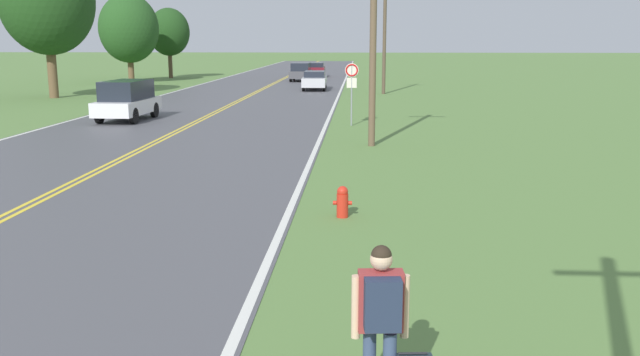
{
  "coord_description": "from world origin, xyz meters",
  "views": [
    {
      "loc": [
        7.67,
        -1.98,
        3.77
      ],
      "look_at": [
        6.82,
        11.8,
        0.94
      ],
      "focal_mm": 38.0,
      "sensor_mm": 36.0,
      "label": 1
    }
  ],
  "objects_px": {
    "tree_left_verge": "(129,29)",
    "tree_mid_treeline": "(169,32)",
    "fire_hydrant": "(342,201)",
    "tree_behind_sign": "(47,1)",
    "car_white_suv_nearest": "(127,100)",
    "traffic_sign": "(352,79)",
    "hitchhiker_person": "(381,311)",
    "car_maroon_hatchback_mid_far": "(316,69)",
    "car_dark_grey_suv_mid_near": "(301,71)",
    "car_silver_sedan_approaching": "(315,80)"
  },
  "relations": [
    {
      "from": "car_white_suv_nearest",
      "to": "tree_mid_treeline",
      "type": "bearing_deg",
      "value": 15.26
    },
    {
      "from": "car_dark_grey_suv_mid_near",
      "to": "car_silver_sedan_approaching",
      "type": "bearing_deg",
      "value": 11.15
    },
    {
      "from": "tree_left_verge",
      "to": "tree_behind_sign",
      "type": "bearing_deg",
      "value": -88.67
    },
    {
      "from": "tree_behind_sign",
      "to": "car_white_suv_nearest",
      "type": "bearing_deg",
      "value": -52.92
    },
    {
      "from": "tree_behind_sign",
      "to": "car_white_suv_nearest",
      "type": "xyz_separation_m",
      "value": [
        9.15,
        -12.11,
        -5.2
      ]
    },
    {
      "from": "tree_mid_treeline",
      "to": "car_silver_sedan_approaching",
      "type": "distance_m",
      "value": 22.04
    },
    {
      "from": "tree_behind_sign",
      "to": "traffic_sign",
      "type": "bearing_deg",
      "value": -34.26
    },
    {
      "from": "traffic_sign",
      "to": "car_white_suv_nearest",
      "type": "bearing_deg",
      "value": 172.71
    },
    {
      "from": "fire_hydrant",
      "to": "car_maroon_hatchback_mid_far",
      "type": "distance_m",
      "value": 56.14
    },
    {
      "from": "fire_hydrant",
      "to": "traffic_sign",
      "type": "height_order",
      "value": "traffic_sign"
    },
    {
      "from": "fire_hydrant",
      "to": "tree_mid_treeline",
      "type": "xyz_separation_m",
      "value": [
        -18.67,
        52.92,
        4.13
      ]
    },
    {
      "from": "fire_hydrant",
      "to": "tree_mid_treeline",
      "type": "relative_size",
      "value": 0.1
    },
    {
      "from": "hitchhiker_person",
      "to": "tree_behind_sign",
      "type": "xyz_separation_m",
      "value": [
        -20.45,
        37.06,
        5.12
      ]
    },
    {
      "from": "fire_hydrant",
      "to": "car_silver_sedan_approaching",
      "type": "relative_size",
      "value": 0.14
    },
    {
      "from": "tree_behind_sign",
      "to": "tree_mid_treeline",
      "type": "relative_size",
      "value": 1.42
    },
    {
      "from": "tree_behind_sign",
      "to": "car_white_suv_nearest",
      "type": "distance_m",
      "value": 16.05
    },
    {
      "from": "car_dark_grey_suv_mid_near",
      "to": "car_white_suv_nearest",
      "type": "bearing_deg",
      "value": -9.2
    },
    {
      "from": "tree_behind_sign",
      "to": "car_silver_sedan_approaching",
      "type": "xyz_separation_m",
      "value": [
        16.63,
        8.3,
        -5.44
      ]
    },
    {
      "from": "traffic_sign",
      "to": "tree_mid_treeline",
      "type": "xyz_separation_m",
      "value": [
        -18.6,
        37.04,
        2.4
      ]
    },
    {
      "from": "tree_mid_treeline",
      "to": "car_silver_sedan_approaching",
      "type": "bearing_deg",
      "value": -44.65
    },
    {
      "from": "hitchhiker_person",
      "to": "car_silver_sedan_approaching",
      "type": "bearing_deg",
      "value": -0.43
    },
    {
      "from": "traffic_sign",
      "to": "car_dark_grey_suv_mid_near",
      "type": "relative_size",
      "value": 0.67
    },
    {
      "from": "fire_hydrant",
      "to": "car_silver_sedan_approaching",
      "type": "xyz_separation_m",
      "value": [
        -3.21,
        37.66,
        0.41
      ]
    },
    {
      "from": "hitchhiker_person",
      "to": "car_white_suv_nearest",
      "type": "height_order",
      "value": "car_white_suv_nearest"
    },
    {
      "from": "tree_mid_treeline",
      "to": "car_dark_grey_suv_mid_near",
      "type": "distance_m",
      "value": 14.56
    },
    {
      "from": "tree_left_verge",
      "to": "car_maroon_hatchback_mid_far",
      "type": "bearing_deg",
      "value": 32.84
    },
    {
      "from": "tree_mid_treeline",
      "to": "car_white_suv_nearest",
      "type": "xyz_separation_m",
      "value": [
        7.98,
        -35.68,
        -3.49
      ]
    },
    {
      "from": "tree_mid_treeline",
      "to": "car_maroon_hatchback_mid_far",
      "type": "distance_m",
      "value": 15.05
    },
    {
      "from": "tree_left_verge",
      "to": "traffic_sign",
      "type": "bearing_deg",
      "value": -55.98
    },
    {
      "from": "traffic_sign",
      "to": "tree_behind_sign",
      "type": "height_order",
      "value": "tree_behind_sign"
    },
    {
      "from": "hitchhiker_person",
      "to": "tree_left_verge",
      "type": "relative_size",
      "value": 0.23
    },
    {
      "from": "traffic_sign",
      "to": "car_maroon_hatchback_mid_far",
      "type": "bearing_deg",
      "value": 96.16
    },
    {
      "from": "car_dark_grey_suv_mid_near",
      "to": "car_maroon_hatchback_mid_far",
      "type": "relative_size",
      "value": 0.95
    },
    {
      "from": "hitchhiker_person",
      "to": "tree_mid_treeline",
      "type": "xyz_separation_m",
      "value": [
        -19.27,
        60.63,
        3.41
      ]
    },
    {
      "from": "car_silver_sedan_approaching",
      "to": "car_maroon_hatchback_mid_far",
      "type": "relative_size",
      "value": 1.12
    },
    {
      "from": "hitchhiker_person",
      "to": "car_silver_sedan_approaching",
      "type": "height_order",
      "value": "hitchhiker_person"
    },
    {
      "from": "car_white_suv_nearest",
      "to": "car_silver_sedan_approaching",
      "type": "bearing_deg",
      "value": -17.47
    },
    {
      "from": "tree_left_verge",
      "to": "tree_behind_sign",
      "type": "relative_size",
      "value": 0.8
    },
    {
      "from": "tree_left_verge",
      "to": "car_maroon_hatchback_mid_far",
      "type": "relative_size",
      "value": 1.78
    },
    {
      "from": "tree_left_verge",
      "to": "tree_mid_treeline",
      "type": "relative_size",
      "value": 1.13
    },
    {
      "from": "car_white_suv_nearest",
      "to": "fire_hydrant",
      "type": "bearing_deg",
      "value": -145.56
    },
    {
      "from": "fire_hydrant",
      "to": "car_dark_grey_suv_mid_near",
      "type": "xyz_separation_m",
      "value": [
        -5.24,
        48.6,
        0.54
      ]
    },
    {
      "from": "tree_mid_treeline",
      "to": "traffic_sign",
      "type": "bearing_deg",
      "value": -63.33
    },
    {
      "from": "car_silver_sedan_approaching",
      "to": "car_white_suv_nearest",
      "type": "bearing_deg",
      "value": -21.51
    },
    {
      "from": "car_dark_grey_suv_mid_near",
      "to": "tree_mid_treeline",
      "type": "bearing_deg",
      "value": -107.17
    },
    {
      "from": "hitchhiker_person",
      "to": "tree_mid_treeline",
      "type": "height_order",
      "value": "tree_mid_treeline"
    },
    {
      "from": "hitchhiker_person",
      "to": "tree_behind_sign",
      "type": "relative_size",
      "value": 0.18
    },
    {
      "from": "traffic_sign",
      "to": "tree_left_verge",
      "type": "xyz_separation_m",
      "value": [
        -20.16,
        29.87,
        2.63
      ]
    },
    {
      "from": "traffic_sign",
      "to": "car_dark_grey_suv_mid_near",
      "type": "height_order",
      "value": "traffic_sign"
    },
    {
      "from": "tree_left_verge",
      "to": "tree_mid_treeline",
      "type": "height_order",
      "value": "tree_left_verge"
    }
  ]
}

